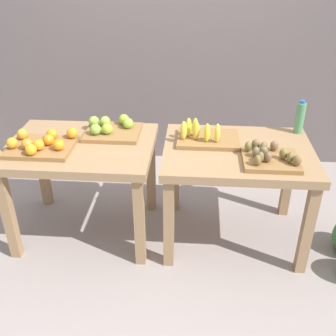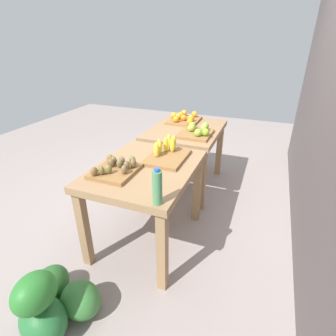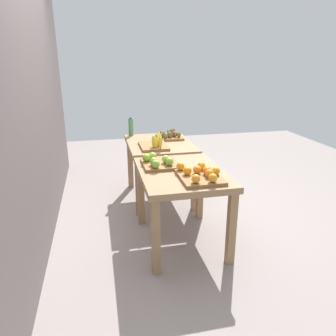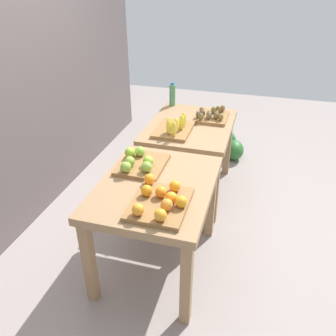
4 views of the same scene
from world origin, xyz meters
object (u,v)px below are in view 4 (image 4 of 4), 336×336
Objects in this scene: display_table_left at (156,197)px; orange_bin at (160,201)px; display_table_right at (190,134)px; banana_crate at (174,128)px; watermelon_pile at (223,140)px; water_bottle at (172,95)px; kiwi_bin at (211,116)px; apple_bin at (140,163)px.

display_table_left is 2.29× the size of orange_bin.
orange_bin is at bearing -175.52° from display_table_right.
banana_crate is 0.72× the size of watermelon_pile.
water_bottle is 0.42× the size of watermelon_pile.
kiwi_bin is at bearing -33.25° from banana_crate.
orange_bin is 1.12× the size of apple_bin.
display_table_right is 0.29m from kiwi_bin.
water_bottle is at bearing 12.92° from orange_bin.
banana_crate reaches higher than orange_bin.
display_table_right is 2.56× the size of apple_bin.
display_table_left is 1.63m from water_bottle.
apple_bin is at bearing 162.20° from kiwi_bin.
display_table_left is 0.30m from orange_bin.
apple_bin reaches higher than display_table_left.
apple_bin is 2.04m from watermelon_pile.
apple_bin is at bearing 44.60° from display_table_left.
watermelon_pile is (0.78, -0.06, -0.62)m from kiwi_bin.
banana_crate is at bearing 156.25° from display_table_right.
orange_bin is at bearing -167.08° from water_bottle.
kiwi_bin is (1.54, -0.06, -0.00)m from orange_bin.
display_table_right is 2.36× the size of banana_crate.
orange_bin is 1.87m from water_bottle.
display_table_right is at bearing 136.97° from kiwi_bin.
apple_bin is 1.17m from kiwi_bin.
water_bottle is at bearing 133.03° from watermelon_pile.
orange_bin is 1.26× the size of kiwi_bin.
orange_bin is at bearing 176.97° from watermelon_pile.
banana_crate is (0.89, 0.10, 0.15)m from display_table_left.
banana_crate is at bearing -6.89° from apple_bin.
water_bottle is (0.46, 0.31, 0.23)m from display_table_right.
banana_crate is 0.73m from water_bottle.
apple_bin reaches higher than kiwi_bin.
kiwi_bin reaches higher than display_table_left.
apple_bin is 0.70m from banana_crate.
orange_bin reaches higher than watermelon_pile.
watermelon_pile is at bearing -4.37° from kiwi_bin.
water_bottle is at bearing 16.67° from banana_crate.
display_table_left is 2.56× the size of apple_bin.
watermelon_pile is at bearing -3.03° from orange_bin.
display_table_right is 2.29× the size of orange_bin.
display_table_right is 1.37m from orange_bin.
apple_bin is 1.60× the size of water_bottle.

